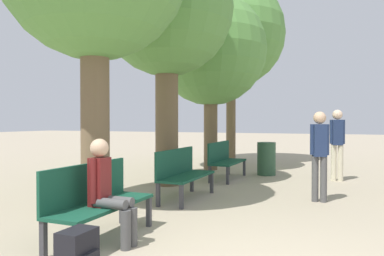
% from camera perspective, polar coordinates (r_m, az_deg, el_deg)
% --- Properties ---
extents(bench_row_0, '(0.51, 1.55, 0.91)m').
position_cam_1_polar(bench_row_0, '(4.71, -14.44, -10.16)').
color(bench_row_0, '#144733').
rests_on(bench_row_0, ground_plane).
extents(bench_row_1, '(0.51, 1.55, 0.91)m').
position_cam_1_polar(bench_row_1, '(6.88, -1.54, -6.56)').
color(bench_row_1, '#144733').
rests_on(bench_row_1, ground_plane).
extents(bench_row_2, '(0.51, 1.55, 0.91)m').
position_cam_1_polar(bench_row_2, '(9.24, 4.92, -4.60)').
color(bench_row_2, '#144733').
rests_on(bench_row_2, ground_plane).
extents(tree_row_1, '(2.95, 2.95, 5.37)m').
position_cam_1_polar(tree_row_1, '(8.65, -3.89, 17.20)').
color(tree_row_1, brown).
rests_on(tree_row_1, ground_plane).
extents(tree_row_2, '(3.26, 3.26, 5.14)m').
position_cam_1_polar(tree_row_2, '(11.16, 2.87, 11.70)').
color(tree_row_2, brown).
rests_on(tree_row_2, ground_plane).
extents(tree_row_3, '(3.67, 3.67, 6.24)m').
position_cam_1_polar(tree_row_3, '(13.27, 5.97, 13.98)').
color(tree_row_3, brown).
rests_on(tree_row_3, ground_plane).
extents(person_seated, '(0.56, 0.32, 1.22)m').
position_cam_1_polar(person_seated, '(4.47, -12.74, -8.94)').
color(person_seated, '#4C4C4C').
rests_on(person_seated, ground_plane).
extents(backpack, '(0.28, 0.34, 0.44)m').
position_cam_1_polar(backpack, '(3.72, -16.99, -17.95)').
color(backpack, black).
rests_on(backpack, ground_plane).
extents(pedestrian_mid, '(0.34, 0.25, 1.69)m').
position_cam_1_polar(pedestrian_mid, '(9.54, 21.26, -1.74)').
color(pedestrian_mid, beige).
rests_on(pedestrian_mid, ground_plane).
extents(pedestrian_far, '(0.32, 0.25, 1.59)m').
position_cam_1_polar(pedestrian_far, '(6.96, 18.86, -3.22)').
color(pedestrian_far, '#4C4C4C').
rests_on(pedestrian_far, ground_plane).
extents(trash_bin, '(0.48, 0.48, 0.86)m').
position_cam_1_polar(trash_bin, '(10.07, 11.27, -4.61)').
color(trash_bin, '#2D5138').
rests_on(trash_bin, ground_plane).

